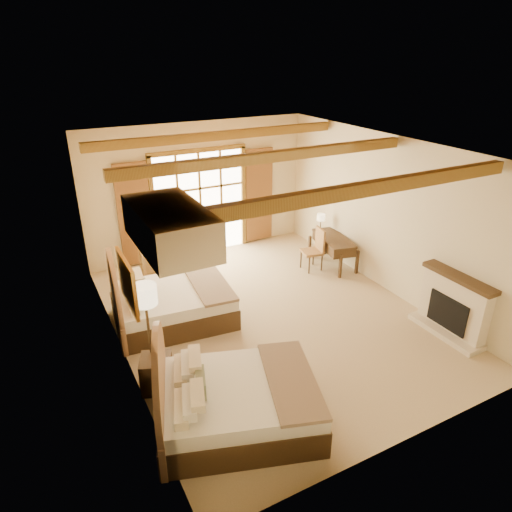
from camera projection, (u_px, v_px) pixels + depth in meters
floor at (269, 316)px, 8.79m from camera, size 7.00×7.00×0.00m
wall_back at (199, 190)px, 10.94m from camera, size 5.50×0.00×5.50m
wall_left at (114, 272)px, 6.96m from camera, size 0.00×7.00×7.00m
wall_right at (388, 215)px, 9.29m from camera, size 0.00×7.00×7.00m
ceiling at (272, 149)px, 7.46m from camera, size 7.00×7.00×0.00m
ceiling_beams at (272, 156)px, 7.51m from camera, size 5.39×4.60×0.18m
french_doors at (201, 204)px, 11.04m from camera, size 3.95×0.08×2.60m
fireplace at (453, 308)px, 8.07m from camera, size 0.46×1.40×1.16m
painting at (127, 283)px, 6.31m from camera, size 0.06×0.95×0.75m
canopy_valance at (170, 227)px, 4.94m from camera, size 0.70×1.40×0.45m
bed_near at (228, 402)px, 6.06m from camera, size 2.59×2.18×1.40m
bed_far at (165, 303)px, 8.42m from camera, size 2.27×1.80×1.40m
nightstand at (157, 373)px, 6.83m from camera, size 0.59×0.59×0.54m
floor_lamp at (145, 301)px, 6.49m from camera, size 0.36×0.36×1.68m
armchair at (159, 260)px, 10.23m from camera, size 0.89×0.91×0.74m
ottoman at (174, 263)px, 10.46m from camera, size 0.61×0.61×0.41m
desk at (333, 250)px, 10.69m from camera, size 0.84×1.41×0.71m
desk_chair at (312, 257)px, 10.54m from camera, size 0.50×0.50×0.99m
desk_lamp at (321, 218)px, 10.92m from camera, size 0.19×0.19×0.38m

